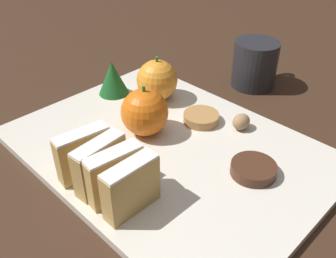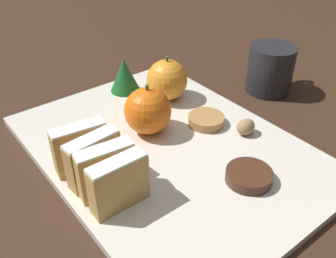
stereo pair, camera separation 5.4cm
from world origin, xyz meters
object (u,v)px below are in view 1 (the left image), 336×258
Objects in this scene: chocolate_cookie at (253,169)px; coffee_mug at (255,64)px; orange_near at (157,80)px; walnut at (241,122)px; orange_far at (144,112)px.

coffee_mug is (0.24, 0.16, 0.03)m from chocolate_cookie.
chocolate_cookie is at bearing -101.79° from orange_near.
orange_near reaches higher than walnut.
orange_near is 0.25m from chocolate_cookie.
coffee_mug is at bearing 27.82° from walnut.
walnut is 0.27× the size of coffee_mug.
chocolate_cookie is 0.54× the size of coffee_mug.
chocolate_cookie is (-0.08, -0.08, -0.01)m from walnut.
orange_near is at bearing 99.39° from walnut.
orange_near is 0.20m from coffee_mug.
orange_near is 1.29× the size of chocolate_cookie.
orange_near is 0.11m from orange_far.
orange_far reaches higher than chocolate_cookie.
chocolate_cookie is at bearing -135.32° from walnut.
walnut is at bearing -152.18° from coffee_mug.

